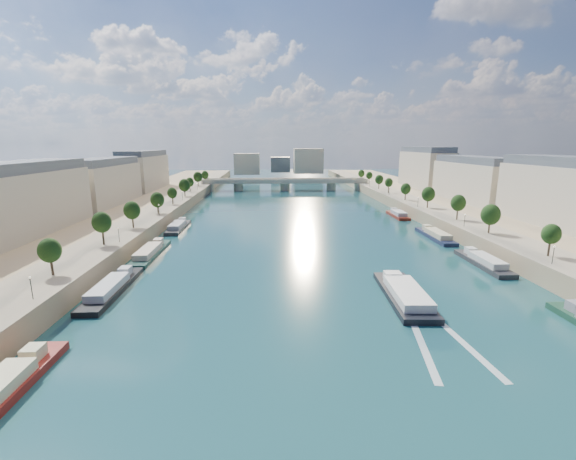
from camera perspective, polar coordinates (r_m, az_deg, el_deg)
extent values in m
plane|color=#0C2C35|center=(139.00, 1.83, -0.45)|extent=(700.00, 700.00, 0.00)
cube|color=#9E8460|center=(150.79, -26.58, 0.21)|extent=(44.00, 520.00, 5.00)
cube|color=#9E8460|center=(161.14, 28.28, 0.76)|extent=(44.00, 520.00, 5.00)
cube|color=gray|center=(144.90, -21.25, 1.27)|extent=(14.00, 520.00, 0.10)
cube|color=gray|center=(153.47, 23.58, 1.67)|extent=(14.00, 520.00, 0.10)
cylinder|color=#382B1E|center=(91.87, -31.32, -4.81)|extent=(0.50, 0.50, 3.82)
ellipsoid|color=black|center=(90.97, -31.58, -2.64)|extent=(4.80, 4.80, 5.52)
cylinder|color=#382B1E|center=(112.72, -25.66, -1.23)|extent=(0.50, 0.50, 3.82)
ellipsoid|color=black|center=(111.99, -25.83, 0.55)|extent=(4.80, 4.80, 5.52)
cylinder|color=#382B1E|center=(134.63, -21.81, 1.21)|extent=(0.50, 0.50, 3.82)
ellipsoid|color=black|center=(134.01, -21.93, 2.72)|extent=(4.80, 4.80, 5.52)
cylinder|color=#382B1E|center=(157.15, -19.04, 2.97)|extent=(0.50, 0.50, 3.82)
ellipsoid|color=black|center=(156.62, -19.14, 4.26)|extent=(4.80, 4.80, 5.52)
cylinder|color=#382B1E|center=(180.05, -16.97, 4.27)|extent=(0.50, 0.50, 3.82)
ellipsoid|color=black|center=(179.59, -17.04, 5.40)|extent=(4.80, 4.80, 5.52)
cylinder|color=#382B1E|center=(203.20, -15.36, 5.27)|extent=(0.50, 0.50, 3.82)
ellipsoid|color=black|center=(202.80, -15.42, 6.28)|extent=(4.80, 4.80, 5.52)
cylinder|color=#382B1E|center=(226.54, -14.08, 6.07)|extent=(0.50, 0.50, 3.82)
ellipsoid|color=black|center=(226.17, -14.13, 6.97)|extent=(4.80, 4.80, 5.52)
cylinder|color=#382B1E|center=(249.99, -13.04, 6.71)|extent=(0.50, 0.50, 3.82)
ellipsoid|color=black|center=(249.66, -13.08, 7.53)|extent=(4.80, 4.80, 5.52)
cylinder|color=#382B1E|center=(273.55, -12.17, 7.25)|extent=(0.50, 0.50, 3.82)
ellipsoid|color=black|center=(273.24, -12.21, 8.00)|extent=(4.80, 4.80, 5.52)
cylinder|color=#382B1E|center=(110.45, 34.10, -2.45)|extent=(0.50, 0.50, 3.82)
ellipsoid|color=black|center=(109.70, 34.33, -0.64)|extent=(4.80, 4.80, 5.52)
cylinder|color=#382B1E|center=(129.81, 27.86, 0.24)|extent=(0.50, 0.50, 3.82)
ellipsoid|color=black|center=(129.17, 28.03, 1.80)|extent=(4.80, 4.80, 5.52)
cylinder|color=#382B1E|center=(150.51, 23.29, 2.22)|extent=(0.50, 0.50, 3.82)
ellipsoid|color=black|center=(149.96, 23.41, 3.57)|extent=(4.80, 4.80, 5.52)
cylinder|color=#382B1E|center=(172.07, 19.83, 3.70)|extent=(0.50, 0.50, 3.82)
ellipsoid|color=black|center=(171.59, 19.92, 4.88)|extent=(4.80, 4.80, 5.52)
cylinder|color=#382B1E|center=(194.20, 17.15, 4.84)|extent=(0.50, 0.50, 3.82)
ellipsoid|color=black|center=(193.77, 17.22, 5.89)|extent=(4.80, 4.80, 5.52)
cylinder|color=#382B1E|center=(216.73, 15.01, 5.73)|extent=(0.50, 0.50, 3.82)
ellipsoid|color=black|center=(216.35, 15.07, 6.68)|extent=(4.80, 4.80, 5.52)
cylinder|color=#382B1E|center=(239.55, 13.27, 6.45)|extent=(0.50, 0.50, 3.82)
ellipsoid|color=black|center=(239.20, 13.32, 7.31)|extent=(4.80, 4.80, 5.52)
cylinder|color=#382B1E|center=(262.57, 11.83, 7.04)|extent=(0.50, 0.50, 3.82)
ellipsoid|color=black|center=(262.26, 11.87, 7.83)|extent=(4.80, 4.80, 5.52)
cylinder|color=#382B1E|center=(285.76, 10.63, 7.54)|extent=(0.50, 0.50, 3.82)
ellipsoid|color=black|center=(285.47, 10.66, 8.25)|extent=(4.80, 4.80, 5.52)
cylinder|color=black|center=(80.76, -33.74, -7.27)|extent=(0.14, 0.14, 4.00)
sphere|color=#FFE5B2|center=(80.14, -33.92, -5.85)|extent=(0.36, 0.36, 0.36)
cylinder|color=black|center=(115.38, -23.77, -0.71)|extent=(0.14, 0.14, 4.00)
sphere|color=#FFE5B2|center=(114.95, -23.86, 0.31)|extent=(0.36, 0.36, 0.36)
cylinder|color=black|center=(152.65, -18.55, 2.76)|extent=(0.14, 0.14, 4.00)
sphere|color=#FFE5B2|center=(152.33, -18.60, 3.54)|extent=(0.36, 0.36, 0.36)
cylinder|color=black|center=(191.03, -15.39, 4.85)|extent=(0.14, 0.14, 4.00)
sphere|color=#FFE5B2|center=(190.77, -15.43, 5.48)|extent=(0.36, 0.36, 0.36)
cylinder|color=black|center=(229.97, -13.28, 6.23)|extent=(0.14, 0.14, 4.00)
sphere|color=#FFE5B2|center=(229.75, -13.31, 6.75)|extent=(0.36, 0.36, 0.36)
cylinder|color=black|center=(105.10, 34.62, -3.14)|extent=(0.14, 0.14, 4.00)
sphere|color=#FFE5B2|center=(104.63, 34.76, -2.04)|extent=(0.36, 0.36, 0.36)
cylinder|color=black|center=(137.98, 24.69, 1.26)|extent=(0.14, 0.14, 4.00)
sphere|color=#FFE5B2|center=(137.62, 24.77, 2.11)|extent=(0.36, 0.36, 0.36)
cylinder|color=black|center=(173.86, 18.70, 3.90)|extent=(0.14, 0.14, 4.00)
sphere|color=#FFE5B2|center=(173.58, 18.75, 4.58)|extent=(0.36, 0.36, 0.36)
cylinder|color=black|center=(211.23, 14.77, 5.60)|extent=(0.14, 0.14, 4.00)
sphere|color=#FFE5B2|center=(211.00, 14.81, 6.17)|extent=(0.36, 0.36, 0.36)
cylinder|color=black|center=(249.42, 12.02, 6.77)|extent=(0.14, 0.14, 4.00)
sphere|color=#FFE5B2|center=(249.22, 12.05, 7.25)|extent=(0.36, 0.36, 0.36)
cube|color=beige|center=(140.07, -34.72, 3.63)|extent=(16.00, 52.00, 20.00)
cube|color=#474C54|center=(139.17, -35.32, 8.34)|extent=(14.72, 50.44, 3.20)
cube|color=beige|center=(191.46, -25.71, 6.48)|extent=(16.00, 52.00, 20.00)
cube|color=#474C54|center=(190.80, -26.04, 9.94)|extent=(14.72, 50.44, 3.20)
cube|color=beige|center=(245.81, -20.55, 8.04)|extent=(16.00, 52.00, 20.00)
cube|color=#474C54|center=(245.30, -20.76, 10.73)|extent=(14.72, 50.44, 3.20)
cube|color=beige|center=(153.07, 36.20, 4.03)|extent=(16.00, 52.00, 20.00)
cube|color=#474C54|center=(152.24, 36.77, 8.33)|extent=(14.72, 50.44, 3.20)
cube|color=beige|center=(201.17, 25.90, 6.71)|extent=(16.00, 52.00, 20.00)
cube|color=#474C54|center=(200.54, 26.22, 10.00)|extent=(14.72, 50.44, 3.20)
cube|color=beige|center=(253.44, 19.65, 8.22)|extent=(16.00, 52.00, 20.00)
cube|color=#474C54|center=(252.95, 19.85, 10.84)|extent=(14.72, 50.44, 3.20)
cube|color=beige|center=(345.84, -6.07, 9.72)|extent=(22.00, 18.00, 18.00)
cube|color=beige|center=(357.07, 3.00, 10.19)|extent=(26.00, 20.00, 22.00)
cube|color=#474C54|center=(370.57, -1.15, 9.67)|extent=(18.00, 16.00, 14.00)
cube|color=#C1B79E|center=(265.75, -0.45, 7.22)|extent=(112.00, 11.00, 2.20)
cube|color=#C1B79E|center=(260.64, -0.40, 7.45)|extent=(112.00, 0.80, 0.90)
cube|color=#C1B79E|center=(270.59, -0.49, 7.64)|extent=(112.00, 0.80, 0.90)
cylinder|color=#C1B79E|center=(266.71, -7.37, 6.34)|extent=(6.40, 6.40, 5.00)
cylinder|color=#C1B79E|center=(266.13, -0.45, 6.43)|extent=(6.40, 6.40, 5.00)
cylinder|color=#C1B79E|center=(269.39, 6.41, 6.43)|extent=(6.40, 6.40, 5.00)
cube|color=#C1B79E|center=(269.01, -11.65, 6.24)|extent=(6.00, 12.00, 5.00)
cube|color=#C1B79E|center=(273.31, 10.58, 6.38)|extent=(6.00, 12.00, 5.00)
cube|color=black|center=(85.24, 16.74, -9.41)|extent=(8.73, 25.87, 1.82)
cube|color=white|center=(82.84, 17.28, -8.82)|extent=(6.91, 16.88, 1.64)
cube|color=white|center=(91.38, 15.22, -6.59)|extent=(3.81, 3.26, 1.80)
cube|color=silver|center=(69.88, 18.90, -14.92)|extent=(5.82, 25.80, 0.04)
cube|color=silver|center=(72.39, 23.77, -14.33)|extent=(2.89, 26.02, 0.04)
cube|color=maroon|center=(64.61, -36.70, -19.03)|extent=(5.00, 24.05, 1.80)
cube|color=beige|center=(69.03, -33.54, -14.88)|extent=(2.50, 2.89, 1.80)
cube|color=black|center=(93.19, -24.53, -8.13)|extent=(5.00, 26.38, 1.80)
cube|color=#B3B7C0|center=(90.79, -25.11, -7.59)|extent=(4.10, 14.51, 1.60)
cube|color=#B3B7C0|center=(99.58, -22.98, -5.58)|extent=(2.50, 3.17, 1.80)
cube|color=#173A31|center=(118.12, -19.67, -3.43)|extent=(5.00, 26.90, 1.80)
cube|color=beige|center=(115.70, -20.04, -2.92)|extent=(4.10, 14.79, 1.60)
cube|color=beige|center=(125.14, -18.70, -1.62)|extent=(2.50, 3.23, 1.80)
cube|color=#2B2A2D|center=(150.97, -15.94, 0.24)|extent=(5.00, 23.10, 1.80)
cube|color=#9899A1|center=(148.87, -16.13, 0.73)|extent=(4.10, 12.70, 1.60)
cube|color=#9899A1|center=(157.23, -15.42, 1.43)|extent=(2.50, 2.77, 1.80)
cube|color=gray|center=(90.19, 36.87, -9.06)|extent=(2.50, 2.63, 1.80)
cube|color=#2A2A2D|center=(114.96, 26.91, -4.52)|extent=(5.00, 22.64, 1.80)
cube|color=silver|center=(113.01, 27.45, -3.96)|extent=(4.10, 12.45, 1.60)
cube|color=silver|center=(120.17, 25.43, -2.77)|extent=(2.50, 2.72, 1.80)
cube|color=#1B213B|center=(140.89, 20.95, -0.99)|extent=(5.00, 24.09, 1.80)
cube|color=#C1B591|center=(138.81, 21.32, -0.50)|extent=(4.10, 13.25, 1.60)
cube|color=#C1B591|center=(146.97, 19.89, 0.35)|extent=(2.50, 2.89, 1.80)
cube|color=maroon|center=(176.45, 15.93, 1.99)|extent=(5.00, 19.08, 1.80)
cube|color=#A1A5AD|center=(174.73, 16.12, 2.45)|extent=(4.10, 10.49, 1.60)
cube|color=#A1A5AD|center=(181.48, 15.40, 2.89)|extent=(2.50, 2.29, 1.80)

